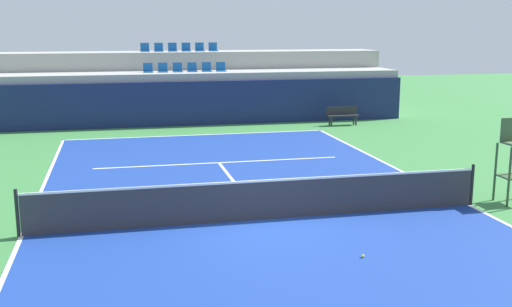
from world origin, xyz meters
The scene contains 15 objects.
ground_plane centered at (0.00, 0.00, 0.00)m, with size 80.00×80.00×0.00m, color #387A3D.
court_surface centered at (0.00, 0.00, 0.01)m, with size 11.00×24.00×0.01m, color navy.
baseline_far centered at (0.00, 11.95, 0.01)m, with size 11.00×0.10×0.00m, color white.
sideline_left centered at (-5.45, 0.00, 0.01)m, with size 0.10×24.00×0.00m, color white.
sideline_right centered at (5.45, 0.00, 0.01)m, with size 0.10×24.00×0.00m, color white.
service_line_far centered at (0.00, 6.40, 0.01)m, with size 8.26×0.10×0.00m, color white.
centre_service_line centered at (0.00, 3.20, 0.01)m, with size 0.10×6.40×0.00m, color white.
back_wall centered at (0.00, 14.71, 1.02)m, with size 20.91×0.30×2.04m, color navy.
stands_tier_lower centered at (0.00, 16.06, 1.19)m, with size 20.91×2.40×2.38m, color #9E9E99.
stands_tier_upper centered at (0.00, 18.46, 1.63)m, with size 20.91×2.40×3.26m, color #9E9E99.
seating_row_lower centered at (0.00, 16.15, 2.50)m, with size 3.94×0.44×0.44m.
seating_row_upper centered at (0.00, 18.55, 3.38)m, with size 3.94×0.44×0.44m.
tennis_net centered at (0.00, 0.00, 0.51)m, with size 11.08×0.08×1.07m.
player_bench centered at (6.96, 13.23, 0.51)m, with size 1.50×0.40×0.85m.
tennis_ball_0 centered at (1.36, -2.86, 0.04)m, with size 0.07×0.07×0.07m, color #CCE033.
Camera 1 is at (-3.29, -13.74, 4.52)m, focal length 43.46 mm.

